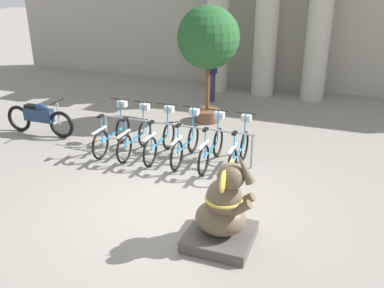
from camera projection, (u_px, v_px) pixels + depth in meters
ground_plane at (175, 205)px, 7.65m from camera, size 60.00×60.00×0.00m
column_left at (218, 10)px, 13.71m from camera, size 0.90×0.90×5.16m
column_middle at (267, 12)px, 13.20m from camera, size 0.90×0.90×5.16m
column_right at (321, 14)px, 12.69m from camera, size 0.90×0.90×5.16m
bike_rack at (175, 131)px, 9.36m from camera, size 3.57×0.05×0.77m
bicycle_0 at (113, 133)px, 9.79m from camera, size 0.48×1.65×1.10m
bicycle_1 at (136, 136)px, 9.59m from camera, size 0.48×1.65×1.10m
bicycle_2 at (160, 139)px, 9.43m from camera, size 0.48×1.65×1.10m
bicycle_3 at (186, 143)px, 9.26m from camera, size 0.48×1.65×1.10m
bicycle_4 at (212, 147)px, 9.05m from camera, size 0.48×1.65×1.10m
bicycle_5 at (239, 150)px, 8.87m from camera, size 0.48×1.65×1.10m
elephant_statue at (223, 212)px, 6.42m from camera, size 1.00×1.00×1.59m
motorcycle at (40, 117)px, 10.64m from camera, size 1.98×0.55×0.94m
person_pedestrian at (213, 67)px, 13.03m from camera, size 0.24×0.47×1.79m
potted_tree at (208, 41)px, 10.93m from camera, size 1.61×1.61×3.06m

